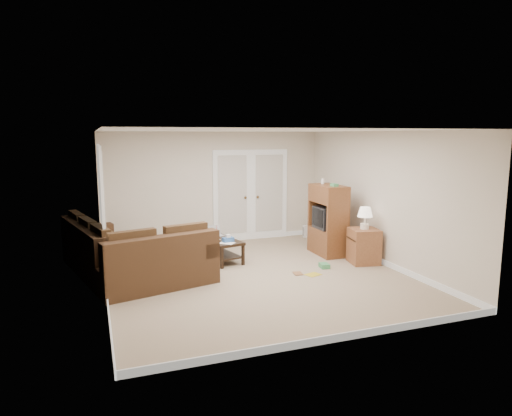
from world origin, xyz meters
name	(u,v)px	position (x,y,z in m)	size (l,w,h in m)	color
floor	(256,276)	(0.00, 0.00, 0.00)	(5.50, 5.50, 0.00)	tan
ceiling	(256,130)	(0.00, 0.00, 2.50)	(5.00, 5.50, 0.02)	white
wall_left	(101,213)	(-2.50, 0.00, 1.25)	(0.02, 5.50, 2.50)	beige
wall_right	(381,198)	(2.50, 0.00, 1.25)	(0.02, 5.50, 2.50)	beige
wall_back	(215,188)	(0.00, 2.75, 1.25)	(5.00, 0.02, 2.50)	beige
wall_front	(338,239)	(0.00, -2.75, 1.25)	(5.00, 0.02, 2.50)	beige
baseboards	(256,273)	(0.00, 0.00, 0.05)	(5.00, 5.50, 0.10)	silver
french_doors	(251,195)	(0.85, 2.71, 1.04)	(1.80, 0.05, 2.13)	silver
window_left	(101,187)	(-2.46, 1.00, 1.55)	(0.05, 1.92, 1.42)	silver
sectional_sofa	(125,258)	(-2.14, 0.67, 0.35)	(2.56, 3.02, 0.89)	#472E1B
coffee_table	(220,249)	(-0.33, 1.16, 0.24)	(0.75, 1.15, 0.72)	black
tv_armoire	(328,220)	(1.88, 0.90, 0.72)	(0.50, 0.90, 1.53)	brown
side_cabinet	(364,243)	(2.20, 0.05, 0.39)	(0.60, 0.60, 1.09)	brown
space_heater	(306,231)	(2.15, 2.45, 0.15)	(0.12, 0.10, 0.29)	white
floor_magazine	(313,275)	(0.96, -0.28, 0.00)	(0.26, 0.21, 0.01)	gold
floor_greenbox	(324,266)	(1.35, 0.02, 0.04)	(0.16, 0.21, 0.08)	#44975B
floor_book	(294,274)	(0.65, -0.14, 0.01)	(0.15, 0.20, 0.02)	brown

